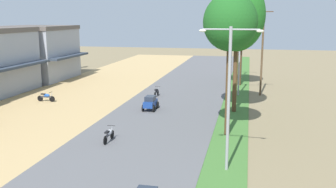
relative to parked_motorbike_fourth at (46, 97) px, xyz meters
The scene contains 12 objects.
shophouse_far 15.09m from the parked_motorbike_fourth, 122.58° to the left, with size 8.91×9.08×6.90m.
parked_motorbike_fourth is the anchor object (origin of this frame).
median_tree_nearest 20.04m from the parked_motorbike_fourth, 21.57° to the right, with size 3.54×3.54×9.49m.
median_tree_second 19.20m from the parked_motorbike_fourth, ahead, with size 4.55×4.55×10.99m.
median_tree_third 22.90m from the parked_motorbike_fourth, 36.19° to the left, with size 4.66×4.66×9.41m.
streetlamp_near 22.43m from the parked_motorbike_fourth, 36.33° to the right, with size 3.16×0.20×7.47m.
streetlamp_mid 19.58m from the parked_motorbike_fourth, 21.29° to the left, with size 3.16×0.20×8.33m.
streetlamp_far 25.90m from the parked_motorbike_fourth, 45.99° to the left, with size 3.16×0.20×7.34m.
utility_pole_near 21.82m from the parked_motorbike_fourth, 20.70° to the left, with size 1.80×0.20×9.01m.
car_hatchback_blue 10.64m from the parked_motorbike_fourth, ahead, with size 1.04×2.00×1.23m.
motorbike_ahead_second 14.23m from the parked_motorbike_fourth, 44.87° to the right, with size 0.54×1.80×0.94m.
motorbike_ahead_third 10.71m from the parked_motorbike_fourth, 25.00° to the left, with size 0.54×1.80×0.94m.
Camera 1 is at (6.71, -8.81, 7.97)m, focal length 40.72 mm.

